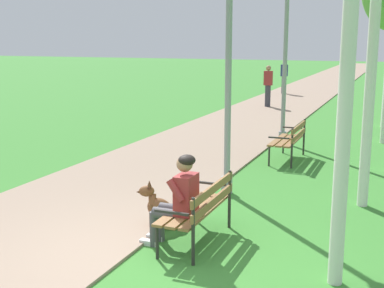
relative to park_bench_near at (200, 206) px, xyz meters
name	(u,v)px	position (x,y,z in m)	size (l,w,h in m)	color
ground_plane	(138,263)	(-0.47, -0.88, -0.51)	(120.00, 120.00, 0.00)	#3D8433
paved_path	(313,87)	(-2.33, 23.12, -0.49)	(3.35, 60.00, 0.04)	gray
park_bench_near	(200,206)	(0.00, 0.00, 0.00)	(0.55, 1.50, 0.85)	olive
park_bench_mid	(290,138)	(0.11, 5.21, 0.00)	(0.55, 1.50, 0.85)	olive
person_seated_on_near_bench	(178,197)	(-0.21, -0.24, 0.17)	(0.74, 0.49, 1.25)	#4C4C51
dog_brown	(163,211)	(-0.69, 0.31, -0.25)	(0.77, 0.49, 0.71)	brown
lamp_post_near	(228,75)	(-0.39, 2.30, 1.57)	(0.24, 0.24, 4.02)	gray
lamp_post_mid	(285,56)	(-0.49, 7.14, 1.73)	(0.24, 0.24, 4.33)	gray
pedestrian_distant	(268,86)	(-2.60, 13.92, 0.33)	(0.32, 0.22, 1.65)	#383842
pedestrian_further_distant	(284,77)	(-3.10, 19.05, 0.33)	(0.32, 0.22, 1.65)	#383842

